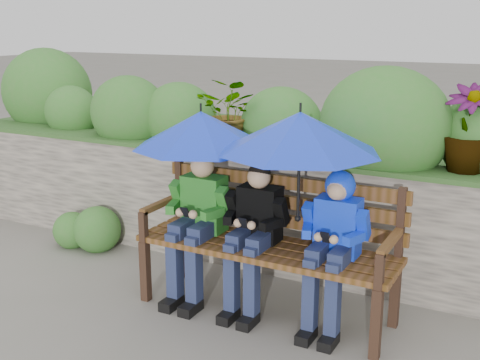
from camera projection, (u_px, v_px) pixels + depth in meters
The scene contains 8 objects.
ground at pixel (234, 299), 4.74m from camera, with size 60.00×60.00×0.00m, color #68665B.
garden_backdrop at pixel (309, 176), 5.94m from camera, with size 8.00×2.83×1.87m.
park_bench at pixel (270, 235), 4.45m from camera, with size 1.95×0.57×1.03m.
boy_left at pixel (198, 217), 4.61m from camera, with size 0.49×0.56×1.17m.
boy_middle at pixel (254, 228), 4.40m from camera, with size 0.46×0.53×1.14m.
boy_right at pixel (334, 236), 4.13m from camera, with size 0.46×0.56×1.14m.
umbrella_left at pixel (201, 129), 4.49m from camera, with size 1.05×1.05×0.79m.
umbrella_right at pixel (300, 132), 4.03m from camera, with size 1.12×1.12×0.83m.
Camera 1 is at (2.07, -3.82, 2.12)m, focal length 45.00 mm.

